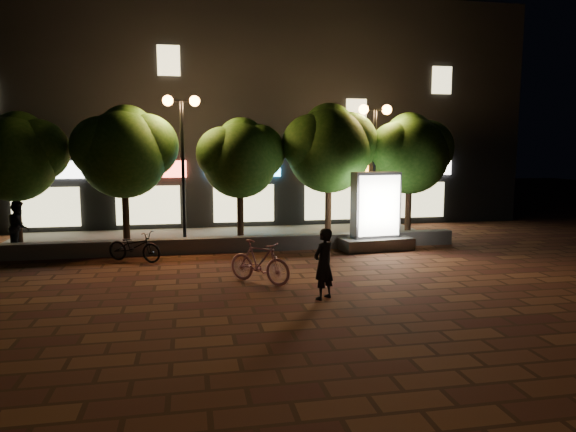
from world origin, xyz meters
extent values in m
plane|color=brown|center=(0.00, 0.00, 0.00)|extent=(80.00, 80.00, 0.00)
cube|color=#625F5B|center=(0.00, 4.00, 0.25)|extent=(16.00, 0.45, 0.50)
cube|color=#625F5B|center=(0.00, 6.50, 0.04)|extent=(16.00, 5.00, 0.08)
cube|color=black|center=(0.00, 13.00, 5.00)|extent=(28.00, 8.00, 10.00)
cube|color=white|center=(-7.00, 8.94, 2.60)|extent=(3.20, 0.12, 0.70)
cube|color=beige|center=(-7.00, 8.94, 1.10)|extent=(2.60, 0.10, 1.60)
cube|color=#DD4531|center=(-3.00, 8.94, 2.60)|extent=(3.20, 0.12, 0.70)
cube|color=beige|center=(-3.00, 8.94, 1.10)|extent=(2.60, 0.10, 1.60)
cube|color=#48C0FF|center=(1.00, 8.94, 2.60)|extent=(3.20, 0.12, 0.70)
cube|color=beige|center=(1.00, 8.94, 1.10)|extent=(2.60, 0.10, 1.60)
cube|color=orange|center=(5.00, 8.94, 2.60)|extent=(3.20, 0.12, 0.70)
cube|color=beige|center=(5.00, 8.94, 1.10)|extent=(2.60, 0.10, 1.60)
cube|color=white|center=(9.00, 8.94, 2.60)|extent=(3.20, 0.12, 0.70)
cube|color=beige|center=(9.00, 8.94, 1.10)|extent=(2.60, 0.10, 1.60)
cube|color=beige|center=(-2.00, 8.94, 7.00)|extent=(0.90, 0.10, 1.20)
cube|color=beige|center=(6.00, 8.94, 5.00)|extent=(0.90, 0.10, 1.20)
cube|color=beige|center=(10.00, 8.94, 6.50)|extent=(0.90, 0.10, 1.20)
cylinder|color=black|center=(-7.00, 5.40, 1.21)|extent=(0.24, 0.24, 2.25)
sphere|color=#305719|center=(-7.00, 5.40, 3.10)|extent=(2.80, 2.80, 2.80)
sphere|color=#305719|center=(-6.30, 5.60, 3.40)|extent=(2.10, 2.10, 2.10)
sphere|color=#305719|center=(-6.90, 5.75, 3.80)|extent=(1.82, 1.82, 1.82)
cylinder|color=black|center=(-3.50, 5.40, 1.25)|extent=(0.24, 0.24, 2.34)
sphere|color=#305719|center=(-3.50, 5.40, 3.25)|extent=(3.00, 3.00, 3.00)
sphere|color=#305719|center=(-2.75, 5.60, 3.54)|extent=(2.25, 2.25, 2.25)
sphere|color=#305719|center=(-4.17, 5.25, 3.50)|extent=(2.10, 2.10, 2.10)
sphere|color=#305719|center=(-3.40, 5.75, 4.00)|extent=(1.95, 1.95, 1.95)
cylinder|color=black|center=(0.50, 5.40, 1.18)|extent=(0.24, 0.24, 2.21)
sphere|color=#305719|center=(0.50, 5.40, 3.03)|extent=(2.70, 2.70, 2.70)
sphere|color=#305719|center=(1.17, 5.60, 3.33)|extent=(2.03, 2.03, 2.02)
sphere|color=#305719|center=(-0.11, 5.25, 3.28)|extent=(1.89, 1.89, 1.89)
sphere|color=#305719|center=(0.60, 5.75, 3.70)|extent=(1.76, 1.76, 1.76)
cylinder|color=black|center=(3.80, 5.40, 1.30)|extent=(0.24, 0.24, 2.43)
sphere|color=#305719|center=(3.80, 5.40, 3.36)|extent=(3.10, 3.10, 3.10)
sphere|color=#305719|center=(4.58, 5.60, 3.66)|extent=(2.33, 2.33, 2.33)
sphere|color=#305719|center=(3.10, 5.25, 3.61)|extent=(2.17, 2.17, 2.17)
sphere|color=#305719|center=(3.90, 5.75, 4.14)|extent=(2.01, 2.02, 2.02)
cylinder|color=black|center=(7.00, 5.40, 1.23)|extent=(0.24, 0.24, 2.29)
sphere|color=#305719|center=(7.00, 5.40, 3.17)|extent=(2.90, 2.90, 2.90)
sphere|color=#305719|center=(7.72, 5.60, 3.47)|extent=(2.18, 2.17, 2.17)
sphere|color=#305719|center=(6.35, 5.25, 3.42)|extent=(2.03, 2.03, 2.03)
sphere|color=#305719|center=(7.10, 5.75, 3.90)|extent=(1.89, 1.88, 1.88)
cylinder|color=black|center=(-1.50, 5.20, 2.58)|extent=(0.12, 0.12, 5.00)
cylinder|color=black|center=(-1.50, 5.20, 5.08)|extent=(0.90, 0.08, 0.08)
sphere|color=#FF983F|center=(-1.95, 5.20, 5.08)|extent=(0.36, 0.36, 0.36)
sphere|color=#FF983F|center=(-1.05, 5.20, 5.08)|extent=(0.36, 0.36, 0.36)
cylinder|color=black|center=(5.50, 5.20, 2.48)|extent=(0.12, 0.12, 4.80)
cylinder|color=black|center=(5.50, 5.20, 4.88)|extent=(0.90, 0.08, 0.08)
sphere|color=#FF983F|center=(5.05, 5.20, 4.88)|extent=(0.36, 0.36, 0.36)
sphere|color=#FF983F|center=(5.95, 5.20, 4.88)|extent=(0.36, 0.36, 0.36)
cube|color=#625F5B|center=(4.96, 3.50, 0.20)|extent=(2.58, 1.48, 0.41)
cube|color=#4C4C51|center=(4.96, 3.50, 1.54)|extent=(1.69, 0.73, 2.25)
cube|color=white|center=(4.99, 3.20, 1.54)|extent=(1.48, 0.20, 2.05)
cube|color=white|center=(4.93, 3.80, 1.54)|extent=(1.48, 0.20, 2.05)
imported|color=#BF7993|center=(0.43, -0.27, 0.56)|extent=(1.71, 1.67, 1.12)
imported|color=black|center=(1.70, -1.95, 0.83)|extent=(0.72, 0.68, 1.66)
imported|color=black|center=(-3.00, 3.00, 0.48)|extent=(1.90, 1.42, 0.95)
imported|color=black|center=(-6.76, 4.67, 0.94)|extent=(0.75, 0.91, 1.71)
camera|label=1|loc=(-1.31, -13.31, 3.49)|focal=32.41mm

